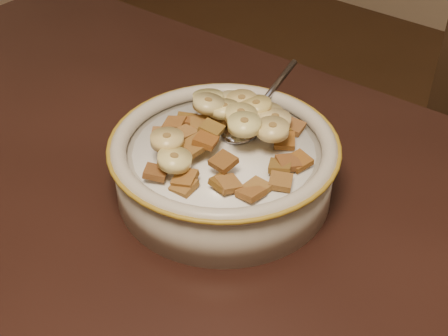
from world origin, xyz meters
The scene contains 47 objects.
cereal_bowl centered at (-0.14, 0.17, 0.78)m, with size 0.21×0.21×0.05m, color #BEB6AA.
milk centered at (-0.14, 0.17, 0.80)m, with size 0.18×0.18×0.00m, color white.
spoon centered at (-0.15, 0.21, 0.81)m, with size 0.04×0.05×0.01m, color #9798AB.
cereal_square_0 centered at (-0.10, 0.13, 0.81)m, with size 0.02×0.02×0.01m, color brown.
cereal_square_1 centered at (-0.10, 0.13, 0.81)m, with size 0.02×0.02×0.01m, color olive.
cereal_square_2 centered at (-0.17, 0.18, 0.82)m, with size 0.02×0.02×0.01m, color olive.
cereal_square_3 centered at (-0.19, 0.18, 0.81)m, with size 0.02×0.02×0.01m, color brown.
cereal_square_4 centered at (-0.14, 0.15, 0.82)m, with size 0.02×0.02×0.01m, color brown.
cereal_square_5 centered at (-0.13, 0.20, 0.82)m, with size 0.02×0.02×0.01m, color brown.
cereal_square_6 centered at (-0.17, 0.16, 0.81)m, with size 0.02×0.02×0.01m, color brown.
cereal_square_7 centered at (-0.15, 0.17, 0.82)m, with size 0.02×0.02×0.01m, color olive.
cereal_square_8 centered at (-0.12, 0.14, 0.82)m, with size 0.02×0.02×0.01m, color brown.
cereal_square_9 centered at (-0.08, 0.19, 0.81)m, with size 0.02×0.02×0.01m, color brown.
cereal_square_10 centered at (-0.11, 0.23, 0.81)m, with size 0.02×0.02×0.01m, color olive.
cereal_square_11 centered at (-0.13, 0.11, 0.81)m, with size 0.02×0.02×0.01m, color brown.
cereal_square_12 centered at (-0.20, 0.17, 0.81)m, with size 0.02×0.02×0.01m, color #935D2A.
cereal_square_13 centered at (-0.12, 0.21, 0.81)m, with size 0.02×0.02×0.01m, color #9C5423.
cereal_square_14 centered at (-0.08, 0.13, 0.81)m, with size 0.02×0.02×0.01m, color #985527.
cereal_square_15 centered at (-0.15, 0.15, 0.82)m, with size 0.02×0.02×0.01m, color brown.
cereal_square_16 centered at (-0.14, 0.21, 0.81)m, with size 0.02×0.02×0.01m, color brown.
cereal_square_17 centered at (-0.17, 0.13, 0.81)m, with size 0.02×0.02×0.01m, color brown.
cereal_square_18 centered at (-0.08, 0.14, 0.81)m, with size 0.02×0.02×0.01m, color brown.
cereal_square_19 centered at (-0.19, 0.18, 0.81)m, with size 0.02×0.02×0.01m, color brown.
cereal_square_20 centered at (-0.07, 0.16, 0.81)m, with size 0.02×0.02×0.01m, color brown.
cereal_square_21 centered at (-0.15, 0.14, 0.82)m, with size 0.02×0.02×0.01m, color brown.
cereal_square_22 centered at (-0.07, 0.20, 0.81)m, with size 0.02×0.02×0.01m, color brown.
cereal_square_23 centered at (-0.16, 0.20, 0.82)m, with size 0.02×0.02×0.01m, color brown.
cereal_square_24 centered at (-0.08, 0.18, 0.81)m, with size 0.02×0.02×0.01m, color brown.
cereal_square_25 centered at (-0.16, 0.10, 0.81)m, with size 0.02×0.02×0.01m, color brown.
cereal_square_26 centered at (-0.11, 0.24, 0.81)m, with size 0.02×0.02×0.01m, color brown.
cereal_square_27 centered at (-0.10, 0.21, 0.81)m, with size 0.02×0.02×0.01m, color brown.
cereal_square_28 centered at (-0.13, 0.11, 0.81)m, with size 0.02×0.02×0.01m, color brown.
cereal_square_29 centered at (-0.17, 0.15, 0.82)m, with size 0.02×0.02×0.01m, color #9A6333.
cereal_square_30 centered at (-0.20, 0.15, 0.81)m, with size 0.02×0.02×0.01m, color #9A5E36.
banana_slice_0 centered at (-0.12, 0.23, 0.82)m, with size 0.03×0.03×0.01m, color #FBE899.
banana_slice_1 centered at (-0.16, 0.23, 0.82)m, with size 0.03×0.03×0.01m, color #E6CA77.
banana_slice_2 centered at (-0.19, 0.21, 0.82)m, with size 0.03×0.03×0.01m, color #F4EC9D.
banana_slice_3 centered at (-0.13, 0.23, 0.82)m, with size 0.03×0.03×0.01m, color #F2DE8E.
banana_slice_4 centered at (-0.12, 0.18, 0.83)m, with size 0.03×0.03×0.01m, color #DED479.
banana_slice_5 centered at (-0.18, 0.19, 0.83)m, with size 0.03×0.03×0.01m, color #D9CD88.
banana_slice_6 centered at (-0.17, 0.22, 0.82)m, with size 0.03×0.03×0.01m, color beige.
banana_slice_7 centered at (-0.15, 0.11, 0.82)m, with size 0.03×0.03×0.01m, color #FBEA8E.
banana_slice_8 centered at (-0.10, 0.20, 0.83)m, with size 0.03×0.03×0.01m, color #D9B770.
banana_slice_9 centered at (-0.14, 0.20, 0.83)m, with size 0.03×0.03×0.01m, color #F5DD8E.
banana_slice_10 centered at (-0.14, 0.23, 0.82)m, with size 0.03×0.03×0.01m, color #D7CD70.
banana_slice_11 centered at (-0.17, 0.13, 0.83)m, with size 0.03×0.03×0.01m, color #D8B971.
banana_slice_12 centered at (-0.16, 0.20, 0.83)m, with size 0.03×0.03×0.01m, color #F2DC84.
Camera 1 is at (0.16, -0.20, 1.16)m, focal length 50.00 mm.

